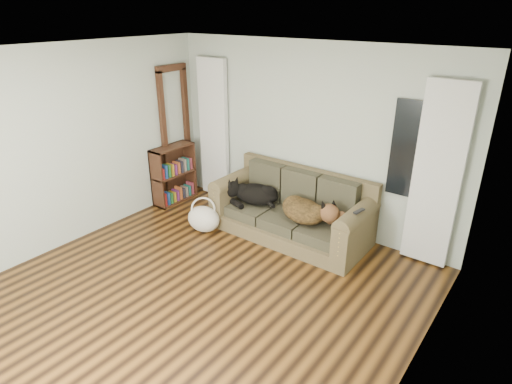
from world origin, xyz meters
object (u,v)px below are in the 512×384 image
Objects in this scene: dog_shepherd at (306,211)px; sofa at (290,206)px; tote_bag at (204,220)px; dog_black_lab at (254,194)px; bookshelf at (174,172)px.

sofa is at bearing 7.25° from dog_shepherd.
dog_black_lab is at bearing 52.80° from tote_bag.
tote_bag is at bearing -31.12° from bookshelf.
bookshelf reaches higher than tote_bag.
bookshelf is at bearing 156.34° from tote_bag.
bookshelf is at bearing 175.83° from dog_black_lab.
dog_shepherd is at bearing -5.97° from bookshelf.
dog_shepherd is (0.30, -0.07, 0.04)m from sofa.
sofa is 2.17m from bookshelf.
sofa is 4.34× the size of tote_bag.
tote_bag is at bearing -149.78° from sofa.
bookshelf is (-2.16, -0.14, 0.05)m from sofa.
bookshelf is (-1.55, -0.11, 0.02)m from dog_black_lab.
bookshelf reaches higher than sofa.
sofa is at bearing -3.86° from bookshelf.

